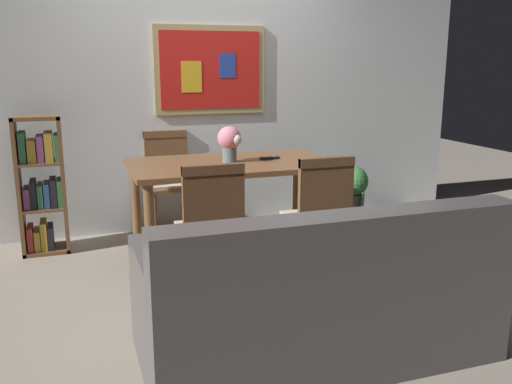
{
  "coord_description": "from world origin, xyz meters",
  "views": [
    {
      "loc": [
        -1.18,
        -3.48,
        1.5
      ],
      "look_at": [
        0.0,
        -0.04,
        0.65
      ],
      "focal_mm": 38.92,
      "sensor_mm": 36.0,
      "label": 1
    }
  ],
  "objects_px": {
    "dining_table": "(233,174)",
    "dining_chair_near_right": "(319,210)",
    "dining_chair_near_left": "(210,221)",
    "leather_couch": "(319,301)",
    "dining_chair_far_left": "(168,174)",
    "bookshelf": "(42,186)",
    "potted_ivy": "(352,189)",
    "flower_vase": "(230,141)",
    "tv_remote": "(270,158)"
  },
  "relations": [
    {
      "from": "dining_chair_near_left",
      "to": "flower_vase",
      "type": "distance_m",
      "value": 0.93
    },
    {
      "from": "dining_chair_near_left",
      "to": "dining_table",
      "type": "bearing_deg",
      "value": 64.0
    },
    {
      "from": "bookshelf",
      "to": "potted_ivy",
      "type": "xyz_separation_m",
      "value": [
        2.82,
        0.06,
        -0.25
      ]
    },
    {
      "from": "dining_table",
      "to": "leather_couch",
      "type": "bearing_deg",
      "value": -91.17
    },
    {
      "from": "tv_remote",
      "to": "flower_vase",
      "type": "bearing_deg",
      "value": -174.78
    },
    {
      "from": "potted_ivy",
      "to": "tv_remote",
      "type": "bearing_deg",
      "value": -149.95
    },
    {
      "from": "dining_chair_near_left",
      "to": "tv_remote",
      "type": "relative_size",
      "value": 5.79
    },
    {
      "from": "dining_chair_near_left",
      "to": "leather_couch",
      "type": "relative_size",
      "value": 0.51
    },
    {
      "from": "flower_vase",
      "to": "dining_chair_far_left",
      "type": "bearing_deg",
      "value": 112.61
    },
    {
      "from": "dining_table",
      "to": "bookshelf",
      "type": "relative_size",
      "value": 1.42
    },
    {
      "from": "dining_chair_near_left",
      "to": "bookshelf",
      "type": "distance_m",
      "value": 1.71
    },
    {
      "from": "dining_chair_far_left",
      "to": "leather_couch",
      "type": "height_order",
      "value": "dining_chair_far_left"
    },
    {
      "from": "dining_chair_far_left",
      "to": "bookshelf",
      "type": "relative_size",
      "value": 0.83
    },
    {
      "from": "potted_ivy",
      "to": "tv_remote",
      "type": "relative_size",
      "value": 3.5
    },
    {
      "from": "bookshelf",
      "to": "dining_chair_far_left",
      "type": "bearing_deg",
      "value": 10.7
    },
    {
      "from": "dining_chair_near_right",
      "to": "dining_chair_near_left",
      "type": "bearing_deg",
      "value": -179.08
    },
    {
      "from": "dining_chair_near_right",
      "to": "potted_ivy",
      "type": "height_order",
      "value": "dining_chair_near_right"
    },
    {
      "from": "dining_chair_near_left",
      "to": "bookshelf",
      "type": "height_order",
      "value": "bookshelf"
    },
    {
      "from": "dining_table",
      "to": "flower_vase",
      "type": "relative_size",
      "value": 5.67
    },
    {
      "from": "bookshelf",
      "to": "flower_vase",
      "type": "distance_m",
      "value": 1.56
    },
    {
      "from": "dining_chair_far_left",
      "to": "dining_chair_near_right",
      "type": "bearing_deg",
      "value": -64.81
    },
    {
      "from": "potted_ivy",
      "to": "leather_couch",
      "type": "bearing_deg",
      "value": -122.2
    },
    {
      "from": "dining_chair_near_right",
      "to": "tv_remote",
      "type": "relative_size",
      "value": 5.79
    },
    {
      "from": "dining_chair_far_left",
      "to": "bookshelf",
      "type": "height_order",
      "value": "bookshelf"
    },
    {
      "from": "dining_chair_near_right",
      "to": "dining_chair_far_left",
      "type": "height_order",
      "value": "same"
    },
    {
      "from": "dining_chair_near_left",
      "to": "bookshelf",
      "type": "xyz_separation_m",
      "value": [
        -1.03,
        1.37,
        0.01
      ]
    },
    {
      "from": "dining_table",
      "to": "dining_chair_near_right",
      "type": "xyz_separation_m",
      "value": [
        0.37,
        -0.77,
        -0.13
      ]
    },
    {
      "from": "dining_table",
      "to": "potted_ivy",
      "type": "height_order",
      "value": "dining_table"
    },
    {
      "from": "dining_chair_near_left",
      "to": "leather_couch",
      "type": "distance_m",
      "value": 0.96
    },
    {
      "from": "tv_remote",
      "to": "leather_couch",
      "type": "bearing_deg",
      "value": -101.71
    },
    {
      "from": "dining_chair_near_right",
      "to": "flower_vase",
      "type": "xyz_separation_m",
      "value": [
        -0.4,
        0.75,
        0.38
      ]
    },
    {
      "from": "dining_chair_far_left",
      "to": "flower_vase",
      "type": "distance_m",
      "value": 0.95
    },
    {
      "from": "dining_chair_near_left",
      "to": "bookshelf",
      "type": "relative_size",
      "value": 0.83
    },
    {
      "from": "dining_chair_near_left",
      "to": "dining_chair_far_left",
      "type": "xyz_separation_m",
      "value": [
        0.02,
        1.57,
        0.0
      ]
    },
    {
      "from": "dining_chair_far_left",
      "to": "flower_vase",
      "type": "relative_size",
      "value": 3.3
    },
    {
      "from": "dining_chair_near_left",
      "to": "flower_vase",
      "type": "relative_size",
      "value": 3.3
    },
    {
      "from": "potted_ivy",
      "to": "flower_vase",
      "type": "relative_size",
      "value": 1.99
    },
    {
      "from": "dining_chair_near_right",
      "to": "dining_chair_near_left",
      "type": "relative_size",
      "value": 1.0
    },
    {
      "from": "leather_couch",
      "to": "dining_table",
      "type": "bearing_deg",
      "value": 88.83
    },
    {
      "from": "dining_table",
      "to": "flower_vase",
      "type": "distance_m",
      "value": 0.26
    },
    {
      "from": "dining_chair_near_left",
      "to": "leather_couch",
      "type": "bearing_deg",
      "value": -68.01
    },
    {
      "from": "dining_chair_far_left",
      "to": "potted_ivy",
      "type": "height_order",
      "value": "dining_chair_far_left"
    },
    {
      "from": "leather_couch",
      "to": "flower_vase",
      "type": "relative_size",
      "value": 6.52
    },
    {
      "from": "dining_chair_near_right",
      "to": "dining_chair_far_left",
      "type": "xyz_separation_m",
      "value": [
        -0.73,
        1.56,
        0.0
      ]
    },
    {
      "from": "dining_chair_near_left",
      "to": "leather_couch",
      "type": "xyz_separation_m",
      "value": [
        0.35,
        -0.86,
        -0.23
      ]
    },
    {
      "from": "dining_table",
      "to": "dining_chair_near_right",
      "type": "height_order",
      "value": "dining_chair_near_right"
    },
    {
      "from": "dining_table",
      "to": "potted_ivy",
      "type": "distance_m",
      "value": 1.6
    },
    {
      "from": "dining_chair_near_right",
      "to": "flower_vase",
      "type": "distance_m",
      "value": 0.93
    },
    {
      "from": "dining_chair_near_right",
      "to": "dining_chair_far_left",
      "type": "distance_m",
      "value": 1.72
    },
    {
      "from": "dining_chair_near_right",
      "to": "dining_table",
      "type": "bearing_deg",
      "value": 115.82
    }
  ]
}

